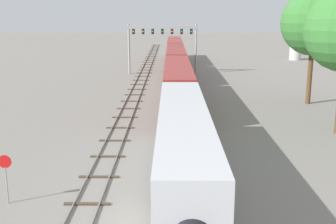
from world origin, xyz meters
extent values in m
plane|color=gray|center=(0.00, 0.00, 0.00)|extent=(400.00, 400.00, 0.00)
cube|color=slate|center=(1.28, 60.00, 0.08)|extent=(0.07, 200.00, 0.16)
cube|color=slate|center=(2.72, 60.00, 0.08)|extent=(0.07, 200.00, 0.16)
cube|color=#473828|center=(2.00, 2.00, 0.05)|extent=(2.60, 0.24, 0.10)
cube|color=#473828|center=(2.00, 6.00, 0.05)|extent=(2.60, 0.24, 0.10)
cube|color=#473828|center=(2.00, 10.00, 0.05)|extent=(2.60, 0.24, 0.10)
cube|color=#473828|center=(2.00, 14.00, 0.05)|extent=(2.60, 0.24, 0.10)
cube|color=#473828|center=(2.00, 18.00, 0.05)|extent=(2.60, 0.24, 0.10)
cube|color=#473828|center=(2.00, 22.00, 0.05)|extent=(2.60, 0.24, 0.10)
cube|color=#473828|center=(2.00, 26.00, 0.05)|extent=(2.60, 0.24, 0.10)
cube|color=#473828|center=(2.00, 30.00, 0.05)|extent=(2.60, 0.24, 0.10)
cube|color=#473828|center=(2.00, 34.00, 0.05)|extent=(2.60, 0.24, 0.10)
cube|color=#473828|center=(2.00, 38.00, 0.05)|extent=(2.60, 0.24, 0.10)
cube|color=#473828|center=(2.00, 42.00, 0.05)|extent=(2.60, 0.24, 0.10)
cube|color=#473828|center=(2.00, 46.00, 0.05)|extent=(2.60, 0.24, 0.10)
cube|color=#473828|center=(2.00, 50.00, 0.05)|extent=(2.60, 0.24, 0.10)
cube|color=#473828|center=(2.00, 54.00, 0.05)|extent=(2.60, 0.24, 0.10)
cube|color=#473828|center=(2.00, 58.00, 0.05)|extent=(2.60, 0.24, 0.10)
cube|color=#473828|center=(2.00, 62.00, 0.05)|extent=(2.60, 0.24, 0.10)
cube|color=#473828|center=(2.00, 66.00, 0.05)|extent=(2.60, 0.24, 0.10)
cube|color=#473828|center=(2.00, 70.00, 0.05)|extent=(2.60, 0.24, 0.10)
cube|color=#473828|center=(2.00, 74.00, 0.05)|extent=(2.60, 0.24, 0.10)
cube|color=#473828|center=(2.00, 78.00, 0.05)|extent=(2.60, 0.24, 0.10)
cube|color=#473828|center=(2.00, 82.00, 0.05)|extent=(2.60, 0.24, 0.10)
cube|color=#473828|center=(2.00, 86.00, 0.05)|extent=(2.60, 0.24, 0.10)
cube|color=#473828|center=(2.00, 90.00, 0.05)|extent=(2.60, 0.24, 0.10)
cube|color=#473828|center=(2.00, 94.00, 0.05)|extent=(2.60, 0.24, 0.10)
cube|color=#473828|center=(2.00, 98.00, 0.05)|extent=(2.60, 0.24, 0.10)
cube|color=#473828|center=(2.00, 102.00, 0.05)|extent=(2.60, 0.24, 0.10)
cube|color=#473828|center=(2.00, 106.00, 0.05)|extent=(2.60, 0.24, 0.10)
cube|color=#473828|center=(2.00, 110.00, 0.05)|extent=(2.60, 0.24, 0.10)
cube|color=#473828|center=(2.00, 114.00, 0.05)|extent=(2.60, 0.24, 0.10)
cube|color=#473828|center=(2.00, 118.00, 0.05)|extent=(2.60, 0.24, 0.10)
cube|color=#473828|center=(2.00, 122.00, 0.05)|extent=(2.60, 0.24, 0.10)
cube|color=#473828|center=(2.00, 126.00, 0.05)|extent=(2.60, 0.24, 0.10)
cube|color=#473828|center=(2.00, 130.00, 0.05)|extent=(2.60, 0.24, 0.10)
cube|color=#473828|center=(2.00, 134.00, 0.05)|extent=(2.60, 0.24, 0.10)
cube|color=#473828|center=(2.00, 138.00, 0.05)|extent=(2.60, 0.24, 0.10)
cube|color=#473828|center=(2.00, 142.00, 0.05)|extent=(2.60, 0.24, 0.10)
cube|color=#473828|center=(2.00, 146.00, 0.05)|extent=(2.60, 0.24, 0.10)
cube|color=#473828|center=(2.00, 150.00, 0.05)|extent=(2.60, 0.24, 0.10)
cube|color=#473828|center=(2.00, 154.00, 0.05)|extent=(2.60, 0.24, 0.10)
cube|color=#473828|center=(2.00, 158.00, 0.05)|extent=(2.60, 0.24, 0.10)
cube|color=slate|center=(-4.22, 40.00, 0.08)|extent=(0.07, 160.00, 0.16)
cube|color=slate|center=(-2.78, 40.00, 0.08)|extent=(0.07, 160.00, 0.16)
cube|color=#473828|center=(-3.50, 2.00, 0.05)|extent=(2.60, 0.24, 0.10)
cube|color=#473828|center=(-3.50, 6.00, 0.05)|extent=(2.60, 0.24, 0.10)
cube|color=#473828|center=(-3.50, 10.00, 0.05)|extent=(2.60, 0.24, 0.10)
cube|color=#473828|center=(-3.50, 14.00, 0.05)|extent=(2.60, 0.24, 0.10)
cube|color=#473828|center=(-3.50, 18.00, 0.05)|extent=(2.60, 0.24, 0.10)
cube|color=#473828|center=(-3.50, 22.00, 0.05)|extent=(2.60, 0.24, 0.10)
cube|color=#473828|center=(-3.50, 26.00, 0.05)|extent=(2.60, 0.24, 0.10)
cube|color=#473828|center=(-3.50, 30.00, 0.05)|extent=(2.60, 0.24, 0.10)
cube|color=#473828|center=(-3.50, 34.00, 0.05)|extent=(2.60, 0.24, 0.10)
cube|color=#473828|center=(-3.50, 38.00, 0.05)|extent=(2.60, 0.24, 0.10)
cube|color=#473828|center=(-3.50, 42.00, 0.05)|extent=(2.60, 0.24, 0.10)
cube|color=#473828|center=(-3.50, 46.00, 0.05)|extent=(2.60, 0.24, 0.10)
cube|color=#473828|center=(-3.50, 50.00, 0.05)|extent=(2.60, 0.24, 0.10)
cube|color=#473828|center=(-3.50, 54.00, 0.05)|extent=(2.60, 0.24, 0.10)
cube|color=#473828|center=(-3.50, 58.00, 0.05)|extent=(2.60, 0.24, 0.10)
cube|color=#473828|center=(-3.50, 62.00, 0.05)|extent=(2.60, 0.24, 0.10)
cube|color=#473828|center=(-3.50, 66.00, 0.05)|extent=(2.60, 0.24, 0.10)
cube|color=#473828|center=(-3.50, 70.00, 0.05)|extent=(2.60, 0.24, 0.10)
cube|color=#473828|center=(-3.50, 74.00, 0.05)|extent=(2.60, 0.24, 0.10)
cube|color=#473828|center=(-3.50, 78.00, 0.05)|extent=(2.60, 0.24, 0.10)
cube|color=#473828|center=(-3.50, 82.00, 0.05)|extent=(2.60, 0.24, 0.10)
cube|color=#473828|center=(-3.50, 86.00, 0.05)|extent=(2.60, 0.24, 0.10)
cube|color=#473828|center=(-3.50, 90.00, 0.05)|extent=(2.60, 0.24, 0.10)
cube|color=#473828|center=(-3.50, 94.00, 0.05)|extent=(2.60, 0.24, 0.10)
cube|color=#473828|center=(-3.50, 98.00, 0.05)|extent=(2.60, 0.24, 0.10)
cube|color=#473828|center=(-3.50, 102.00, 0.05)|extent=(2.60, 0.24, 0.10)
cube|color=#473828|center=(-3.50, 106.00, 0.05)|extent=(2.60, 0.24, 0.10)
cube|color=#473828|center=(-3.50, 110.00, 0.05)|extent=(2.60, 0.24, 0.10)
cube|color=#473828|center=(-3.50, 114.00, 0.05)|extent=(2.60, 0.24, 0.10)
cube|color=#473828|center=(-3.50, 118.00, 0.05)|extent=(2.60, 0.24, 0.10)
cube|color=silver|center=(2.00, 4.69, 2.90)|extent=(3.00, 21.37, 3.80)
cube|color=black|center=(2.00, -4.80, 4.04)|extent=(3.04, 1.80, 1.10)
cube|color=black|center=(2.00, 4.69, 0.50)|extent=(2.52, 19.24, 1.00)
cube|color=maroon|center=(2.00, 27.06, 2.90)|extent=(3.00, 21.37, 3.80)
cube|color=black|center=(2.00, 27.06, 3.30)|extent=(3.04, 19.66, 0.90)
cube|color=black|center=(2.00, 27.06, 0.50)|extent=(2.52, 19.24, 1.00)
cube|color=maroon|center=(2.00, 49.43, 2.90)|extent=(3.00, 21.37, 3.80)
cube|color=black|center=(2.00, 49.43, 3.30)|extent=(3.04, 19.66, 0.90)
cube|color=black|center=(2.00, 49.43, 0.50)|extent=(2.52, 19.24, 1.00)
cube|color=maroon|center=(2.00, 71.81, 2.90)|extent=(3.00, 21.37, 3.80)
cube|color=black|center=(2.00, 71.81, 3.30)|extent=(3.04, 19.66, 0.90)
cube|color=black|center=(2.00, 71.81, 0.50)|extent=(2.52, 19.24, 1.00)
cylinder|color=#999BA0|center=(-6.00, 53.21, 4.29)|extent=(0.36, 0.36, 8.59)
cylinder|color=#999BA0|center=(5.50, 53.21, 4.29)|extent=(0.36, 0.36, 8.59)
cube|color=#999BA0|center=(-0.25, 53.21, 7.99)|extent=(12.10, 0.36, 0.50)
cube|color=black|center=(-5.18, 53.26, 7.29)|extent=(0.44, 0.32, 0.90)
sphere|color=yellow|center=(-5.18, 53.07, 7.29)|extent=(0.28, 0.28, 0.28)
cube|color=black|center=(-3.54, 53.26, 7.29)|extent=(0.44, 0.32, 0.90)
sphere|color=yellow|center=(-3.54, 53.07, 7.29)|extent=(0.28, 0.28, 0.28)
cube|color=black|center=(-1.89, 53.26, 7.29)|extent=(0.44, 0.32, 0.90)
sphere|color=green|center=(-1.89, 53.07, 7.29)|extent=(0.28, 0.28, 0.28)
cube|color=black|center=(-0.25, 53.26, 7.29)|extent=(0.44, 0.32, 0.90)
sphere|color=green|center=(-0.25, 53.07, 7.29)|extent=(0.28, 0.28, 0.28)
cube|color=black|center=(1.39, 53.26, 7.29)|extent=(0.44, 0.32, 0.90)
sphere|color=yellow|center=(1.39, 53.07, 7.29)|extent=(0.28, 0.28, 0.28)
cube|color=black|center=(3.04, 53.26, 7.29)|extent=(0.44, 0.32, 0.90)
sphere|color=green|center=(3.04, 53.07, 7.29)|extent=(0.28, 0.28, 0.28)
cube|color=black|center=(4.68, 53.26, 7.29)|extent=(0.44, 0.32, 0.90)
sphere|color=green|center=(4.68, 53.07, 7.29)|extent=(0.28, 0.28, 0.28)
cylinder|color=beige|center=(29.13, 75.46, 9.87)|extent=(2.60, 2.60, 19.74)
cylinder|color=gray|center=(-8.00, 2.17, 1.10)|extent=(0.08, 0.08, 2.20)
cylinder|color=red|center=(-8.00, 2.15, 2.50)|extent=(0.76, 0.03, 0.76)
cylinder|color=brown|center=(17.41, 29.02, 3.38)|extent=(0.56, 0.56, 6.77)
sphere|color=#387A33|center=(17.41, 29.02, 9.37)|extent=(7.42, 7.42, 7.42)
camera|label=1|loc=(1.22, -19.91, 10.61)|focal=45.18mm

